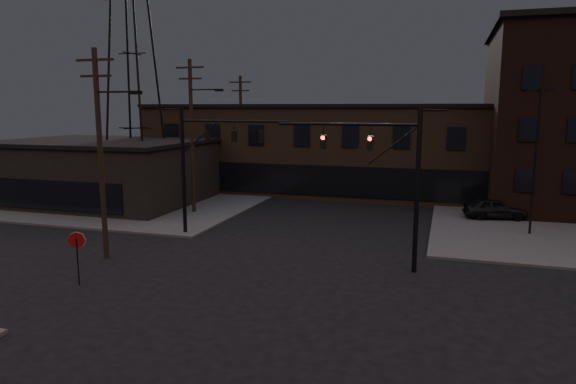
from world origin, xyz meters
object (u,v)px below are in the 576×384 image
object	(u,v)px
traffic_signal_near	(394,172)
car_crossing	(335,187)
stop_sign	(77,246)
traffic_signal_far	(201,157)
parked_car_lot_a	(495,208)

from	to	relation	value
traffic_signal_near	car_crossing	distance (m)	21.88
traffic_signal_near	stop_sign	xyz separation A→B (m)	(-13.36, -6.49, -3.09)
stop_sign	car_crossing	distance (m)	27.48
traffic_signal_near	stop_sign	bearing A→B (deg)	-154.10
stop_sign	car_crossing	size ratio (longest dim) A/B	0.48
traffic_signal_far	car_crossing	distance (m)	17.97
traffic_signal_far	traffic_signal_near	bearing A→B (deg)	-16.17
parked_car_lot_a	car_crossing	world-z (taller)	car_crossing
parked_car_lot_a	car_crossing	size ratio (longest dim) A/B	0.84
traffic_signal_far	stop_sign	size ratio (longest dim) A/B	3.23
stop_sign	car_crossing	xyz separation A→B (m)	(6.21, 26.75, -1.00)
parked_car_lot_a	stop_sign	bearing A→B (deg)	125.61
traffic_signal_near	stop_sign	size ratio (longest dim) A/B	3.23
traffic_signal_near	car_crossing	xyz separation A→B (m)	(-7.14, 20.27, -4.09)
traffic_signal_far	car_crossing	world-z (taller)	traffic_signal_far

